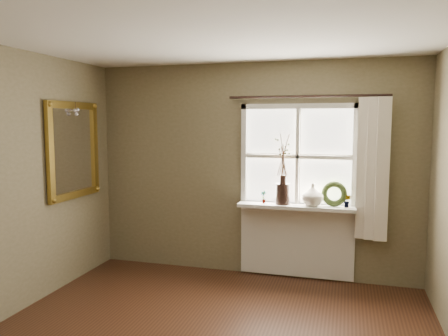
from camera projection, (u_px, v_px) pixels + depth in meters
ceiling at (186, 20)px, 3.06m from camera, size 4.50×4.50×0.00m
wall_back at (253, 170)px, 5.40m from camera, size 4.00×0.10×2.60m
window_frame at (298, 156)px, 5.16m from camera, size 1.36×0.06×1.24m
window_sill at (296, 206)px, 5.12m from camera, size 1.36×0.26×0.04m
window_apron at (296, 241)px, 5.27m from camera, size 1.36×0.04×0.88m
dark_jug at (283, 194)px, 5.14m from camera, size 0.17×0.17×0.25m
cream_vase at (313, 195)px, 5.05m from camera, size 0.30×0.30×0.26m
wreath at (334, 197)px, 5.02m from camera, size 0.30×0.16×0.30m
potted_plant_left at (264, 197)px, 5.21m from camera, size 0.09×0.08×0.15m
potted_plant_right at (347, 201)px, 4.95m from camera, size 0.10×0.09×0.15m
curtain at (373, 169)px, 4.85m from camera, size 0.36×0.12×1.59m
curtain_rod at (307, 96)px, 5.00m from camera, size 1.84×0.03×0.03m
gilt_mirror at (74, 150)px, 5.09m from camera, size 0.10×0.94×1.12m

